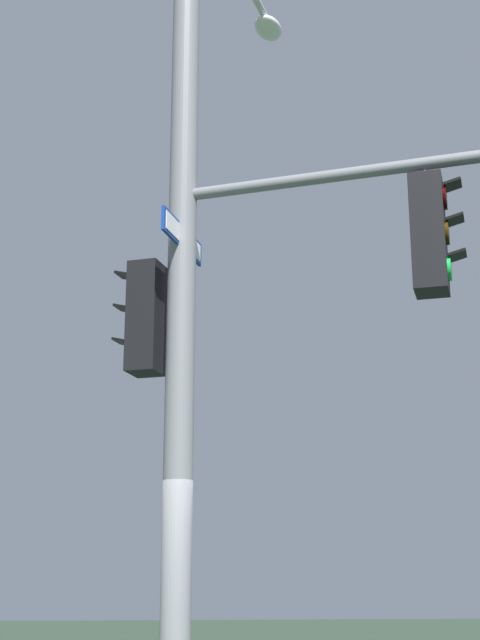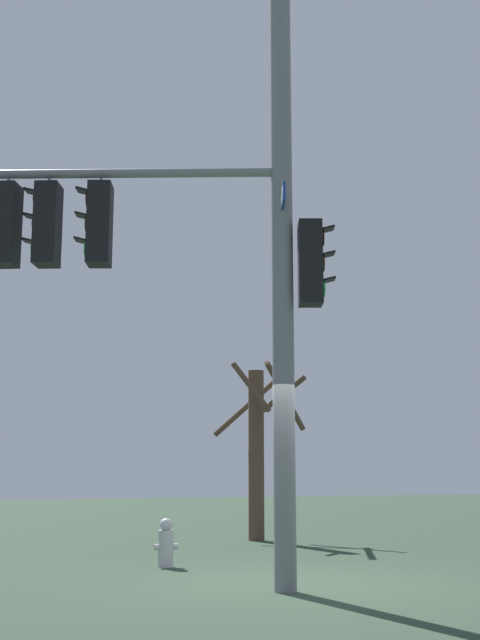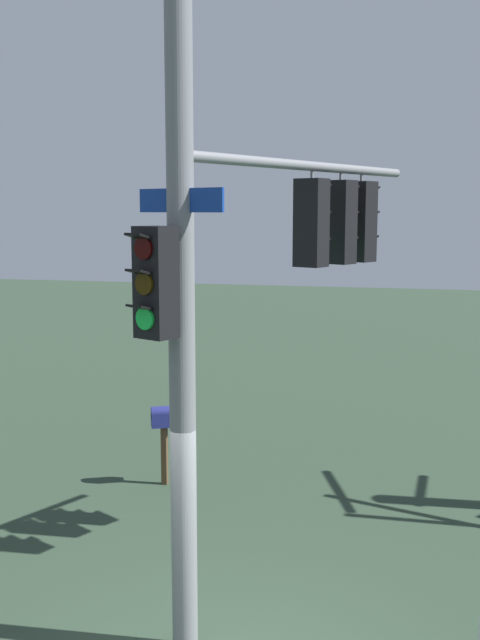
% 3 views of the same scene
% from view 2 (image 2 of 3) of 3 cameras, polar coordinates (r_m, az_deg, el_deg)
% --- Properties ---
extents(ground_plane, '(80.00, 80.00, 0.00)m').
position_cam_2_polar(ground_plane, '(11.13, 4.48, -17.69)').
color(ground_plane, '#293B2B').
extents(main_signal_pole_assembly, '(4.88, 5.23, 9.60)m').
position_cam_2_polar(main_signal_pole_assembly, '(10.91, -1.89, 8.48)').
color(main_signal_pole_assembly, slate).
rests_on(main_signal_pole_assembly, ground).
extents(fire_hydrant, '(0.38, 0.24, 0.73)m').
position_cam_2_polar(fire_hydrant, '(13.27, -5.11, -15.03)').
color(fire_hydrant, '#B2B2B7').
rests_on(fire_hydrant, ground).
extents(bare_tree_corner, '(1.77, 2.21, 3.83)m').
position_cam_2_polar(bare_tree_corner, '(18.48, 1.25, -8.43)').
color(bare_tree_corner, brown).
rests_on(bare_tree_corner, ground).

